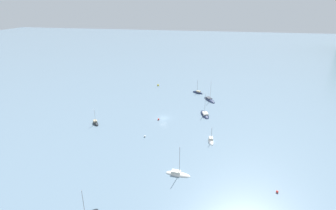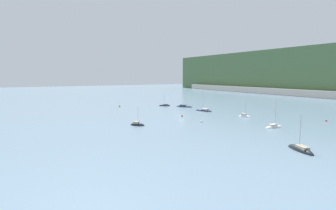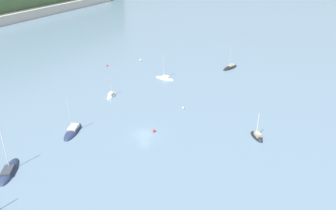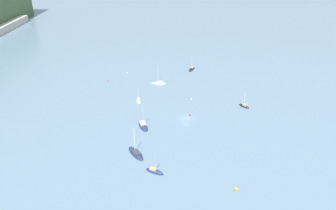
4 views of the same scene
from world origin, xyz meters
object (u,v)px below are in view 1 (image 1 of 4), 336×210
at_px(mooring_buoy_0, 145,136).
at_px(mooring_buoy_1, 277,192).
at_px(sailboat_2, 209,100).
at_px(sailboat_1, 198,93).
at_px(sailboat_4, 178,174).
at_px(sailboat_5, 96,124).
at_px(mooring_buoy_2, 158,85).
at_px(sailboat_3, 205,115).
at_px(mooring_buoy_3, 159,119).
at_px(sailboat_0, 211,141).

distance_m(mooring_buoy_0, mooring_buoy_1, 41.28).
bearing_deg(sailboat_2, sailboat_1, -177.22).
height_order(sailboat_4, sailboat_5, sailboat_4).
height_order(sailboat_2, sailboat_4, sailboat_2).
height_order(mooring_buoy_0, mooring_buoy_1, mooring_buoy_0).
distance_m(sailboat_4, mooring_buoy_2, 73.34).
relative_size(sailboat_3, sailboat_4, 1.07).
xyz_separation_m(sailboat_1, mooring_buoy_0, (45.90, -12.51, 0.20)).
distance_m(sailboat_1, sailboat_4, 62.87).
xyz_separation_m(sailboat_1, mooring_buoy_2, (-7.16, -20.82, 0.36)).
height_order(sailboat_2, mooring_buoy_3, sailboat_2).
bearing_deg(sailboat_2, mooring_buoy_0, -58.26).
bearing_deg(sailboat_3, sailboat_4, 155.30).
distance_m(sailboat_2, mooring_buoy_1, 59.35).
bearing_deg(mooring_buoy_0, sailboat_2, 153.77).
height_order(mooring_buoy_1, mooring_buoy_2, mooring_buoy_2).
xyz_separation_m(mooring_buoy_1, mooring_buoy_2, (-72.17, -44.90, 0.17)).
bearing_deg(mooring_buoy_2, mooring_buoy_3, 13.65).
relative_size(sailboat_3, mooring_buoy_1, 16.30).
xyz_separation_m(sailboat_2, sailboat_3, (16.24, -0.91, 0.01)).
height_order(sailboat_3, sailboat_4, sailboat_3).
bearing_deg(sailboat_5, mooring_buoy_1, 27.01).
bearing_deg(sailboat_1, mooring_buoy_2, 9.00).
bearing_deg(mooring_buoy_1, sailboat_1, -159.67).
relative_size(sailboat_0, sailboat_4, 0.67).
distance_m(sailboat_2, sailboat_5, 49.48).
distance_m(sailboat_1, mooring_buoy_0, 47.57).
relative_size(sailboat_4, mooring_buoy_1, 15.26).
bearing_deg(sailboat_5, sailboat_4, 16.39).
relative_size(sailboat_4, mooring_buoy_2, 9.62).
distance_m(sailboat_3, mooring_buoy_3, 17.97).
height_order(sailboat_3, mooring_buoy_2, sailboat_3).
height_order(sailboat_3, mooring_buoy_1, sailboat_3).
relative_size(sailboat_5, mooring_buoy_1, 11.51).
distance_m(sailboat_1, sailboat_3, 25.26).
relative_size(sailboat_0, sailboat_2, 0.60).
distance_m(sailboat_2, mooring_buoy_3, 29.51).
bearing_deg(sailboat_5, sailboat_3, 73.26).
relative_size(mooring_buoy_1, mooring_buoy_2, 0.63).
distance_m(sailboat_3, mooring_buoy_2, 41.06).
height_order(sailboat_0, mooring_buoy_0, sailboat_0).
height_order(sailboat_3, sailboat_5, sailboat_3).
bearing_deg(mooring_buoy_0, sailboat_0, 93.69).
distance_m(sailboat_4, mooring_buoy_0, 21.65).
height_order(sailboat_5, mooring_buoy_2, sailboat_5).
bearing_deg(sailboat_5, sailboat_0, 44.55).
xyz_separation_m(sailboat_0, sailboat_4, (18.30, -7.31, -0.01)).
relative_size(mooring_buoy_0, mooring_buoy_2, 0.66).
xyz_separation_m(sailboat_0, sailboat_3, (-19.81, -3.25, -0.04)).
relative_size(sailboat_4, mooring_buoy_3, 13.46).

